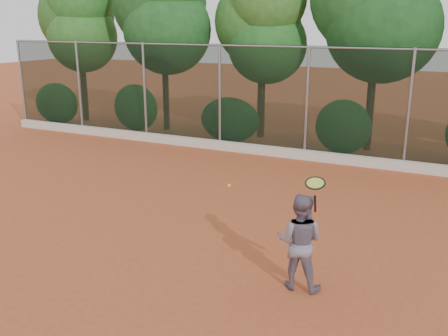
% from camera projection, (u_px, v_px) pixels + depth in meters
% --- Properties ---
extents(ground, '(80.00, 80.00, 0.00)m').
position_uv_depth(ground, '(202.00, 241.00, 9.88)').
color(ground, '#AD4D28').
rests_on(ground, ground).
extents(concrete_curb, '(24.00, 0.20, 0.30)m').
position_uv_depth(concrete_curb, '(303.00, 155.00, 15.75)').
color(concrete_curb, beige).
rests_on(concrete_curb, ground).
extents(tennis_player, '(0.82, 0.66, 1.61)m').
position_uv_depth(tennis_player, '(299.00, 241.00, 7.97)').
color(tennis_player, slate).
rests_on(tennis_player, ground).
extents(chainlink_fence, '(24.09, 0.09, 3.50)m').
position_uv_depth(chainlink_fence, '(307.00, 100.00, 15.43)').
color(chainlink_fence, black).
rests_on(chainlink_fence, ground).
extents(foliage_backdrop, '(23.70, 3.63, 7.55)m').
position_uv_depth(foliage_backdrop, '(311.00, 15.00, 16.65)').
color(foliage_backdrop, '#3D2A17').
rests_on(foliage_backdrop, ground).
extents(tennis_racket, '(0.34, 0.33, 0.57)m').
position_uv_depth(tennis_racket, '(315.00, 186.00, 7.50)').
color(tennis_racket, black).
rests_on(tennis_racket, ground).
extents(tennis_ball_in_flight, '(0.06, 0.06, 0.06)m').
position_uv_depth(tennis_ball_in_flight, '(229.00, 186.00, 8.73)').
color(tennis_ball_in_flight, '#CFD731').
rests_on(tennis_ball_in_flight, ground).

